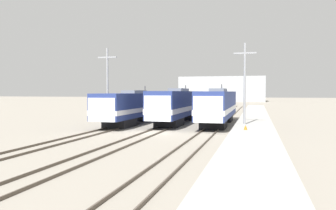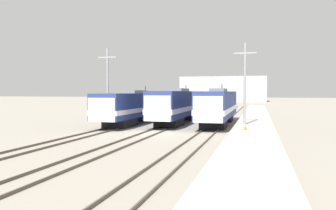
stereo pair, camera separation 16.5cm
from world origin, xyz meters
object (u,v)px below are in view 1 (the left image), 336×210
at_px(locomotive_far_right, 218,106).
at_px(catenary_tower_left, 107,83).
at_px(catenary_tower_right, 245,82).
at_px(traffic_cone, 246,127).
at_px(locomotive_far_left, 133,107).
at_px(locomotive_center, 178,105).

relative_size(locomotive_far_right, catenary_tower_left, 1.86).
bearing_deg(catenary_tower_right, catenary_tower_left, 180.00).
bearing_deg(traffic_cone, catenary_tower_right, 93.27).
distance_m(locomotive_far_right, catenary_tower_left, 13.44).
bearing_deg(locomotive_far_left, locomotive_center, 24.56).
xyz_separation_m(catenary_tower_left, traffic_cone, (16.37, -5.13, -4.30)).
bearing_deg(catenary_tower_left, catenary_tower_right, 0.00).
xyz_separation_m(locomotive_far_left, locomotive_center, (5.03, 2.30, 0.12)).
xyz_separation_m(locomotive_far_left, traffic_cone, (13.49, -6.14, -1.49)).
height_order(catenary_tower_left, catenary_tower_right, same).
xyz_separation_m(catenary_tower_right, traffic_cone, (0.29, -5.13, -4.30)).
bearing_deg(locomotive_far_left, locomotive_far_right, 7.85).
distance_m(locomotive_center, traffic_cone, 12.06).
bearing_deg(locomotive_center, locomotive_far_right, -10.27).
xyz_separation_m(locomotive_far_left, locomotive_far_right, (10.07, 1.39, 0.10)).
height_order(locomotive_far_left, traffic_cone, locomotive_far_left).
relative_size(locomotive_far_left, locomotive_center, 0.96).
bearing_deg(locomotive_center, traffic_cone, -44.94).
height_order(locomotive_far_right, catenary_tower_left, catenary_tower_left).
xyz_separation_m(locomotive_far_left, catenary_tower_right, (13.20, -1.01, 2.81)).
height_order(locomotive_far_left, locomotive_far_right, locomotive_far_right).
bearing_deg(locomotive_center, catenary_tower_right, -22.06).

